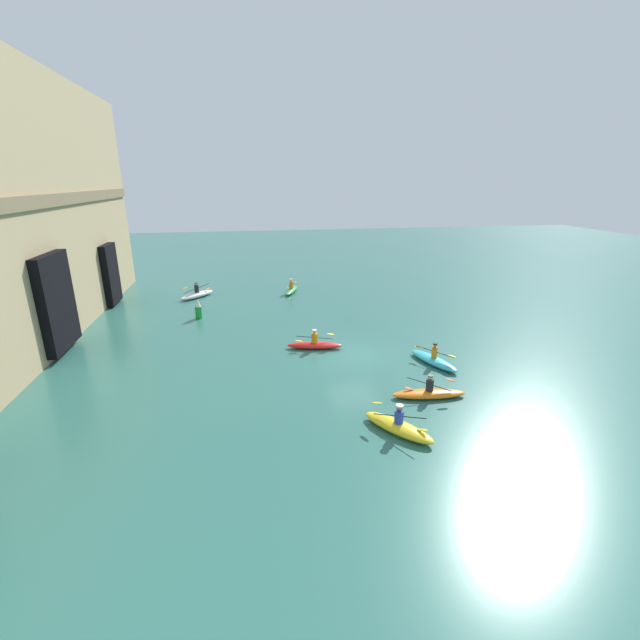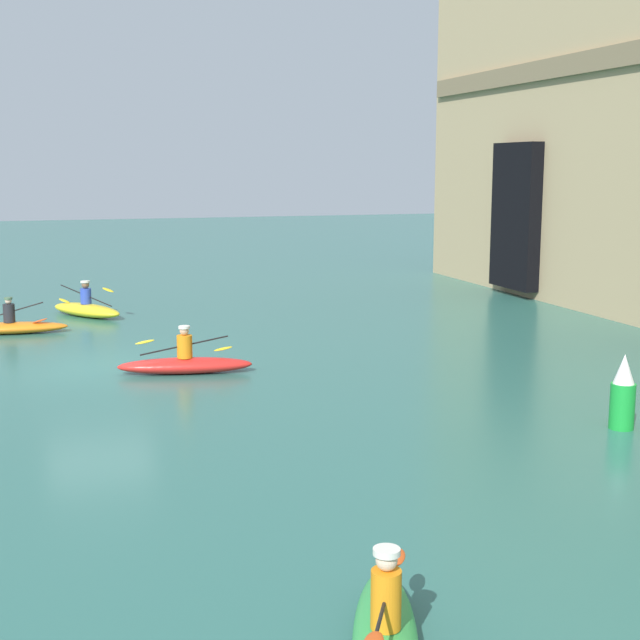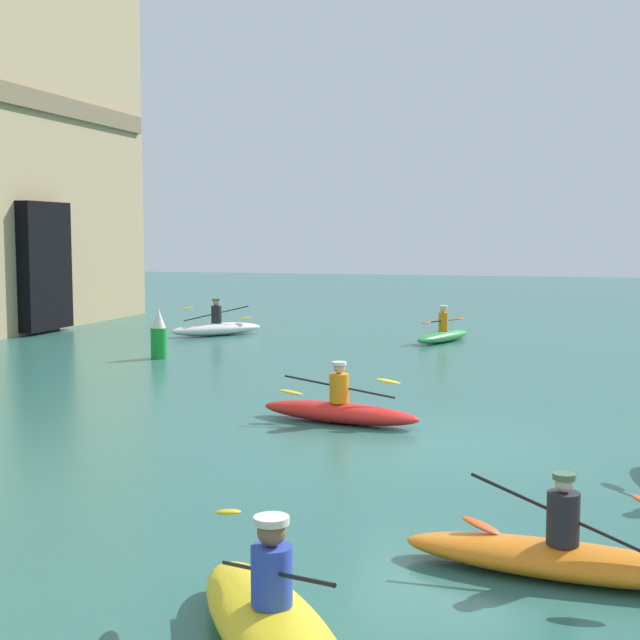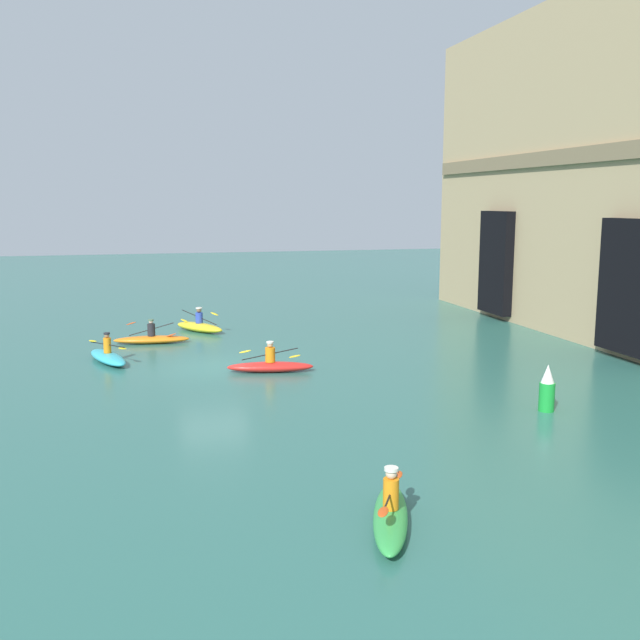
{
  "view_description": "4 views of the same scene",
  "coord_description": "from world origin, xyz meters",
  "px_view_note": "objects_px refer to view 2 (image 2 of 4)",
  "views": [
    {
      "loc": [
        -20.63,
        5.46,
        8.99
      ],
      "look_at": [
        1.94,
        1.47,
        1.43
      ],
      "focal_mm": 24.0,
      "sensor_mm": 36.0,
      "label": 1
    },
    {
      "loc": [
        21.23,
        -1.2,
        4.72
      ],
      "look_at": [
        1.17,
        5.18,
        1.06
      ],
      "focal_mm": 50.0,
      "sensor_mm": 36.0,
      "label": 2
    },
    {
      "loc": [
        -14.03,
        -2.09,
        3.38
      ],
      "look_at": [
        3.48,
        2.88,
        1.63
      ],
      "focal_mm": 50.0,
      "sensor_mm": 36.0,
      "label": 3
    },
    {
      "loc": [
        25.67,
        -2.64,
        6.0
      ],
      "look_at": [
        1.25,
        3.73,
        1.8
      ],
      "focal_mm": 40.0,
      "sensor_mm": 36.0,
      "label": 4
    }
  ],
  "objects_px": {
    "kayak_green": "(385,639)",
    "marker_buoy": "(623,394)",
    "kayak_yellow": "(86,309)",
    "kayak_orange": "(10,327)",
    "kayak_red": "(185,363)"
  },
  "relations": [
    {
      "from": "marker_buoy",
      "to": "kayak_orange",
      "type": "bearing_deg",
      "value": -140.57
    },
    {
      "from": "marker_buoy",
      "to": "kayak_red",
      "type": "bearing_deg",
      "value": -134.53
    },
    {
      "from": "kayak_yellow",
      "to": "marker_buoy",
      "type": "height_order",
      "value": "marker_buoy"
    },
    {
      "from": "kayak_orange",
      "to": "kayak_green",
      "type": "xyz_separation_m",
      "value": [
        19.04,
        3.86,
        0.03
      ]
    },
    {
      "from": "kayak_green",
      "to": "marker_buoy",
      "type": "distance_m",
      "value": 9.12
    },
    {
      "from": "kayak_orange",
      "to": "kayak_green",
      "type": "height_order",
      "value": "kayak_green"
    },
    {
      "from": "kayak_yellow",
      "to": "kayak_red",
      "type": "height_order",
      "value": "kayak_yellow"
    },
    {
      "from": "kayak_yellow",
      "to": "kayak_green",
      "type": "distance_m",
      "value": 21.43
    },
    {
      "from": "kayak_yellow",
      "to": "kayak_red",
      "type": "distance_m",
      "value": 8.91
    },
    {
      "from": "kayak_red",
      "to": "marker_buoy",
      "type": "height_order",
      "value": "marker_buoy"
    },
    {
      "from": "marker_buoy",
      "to": "kayak_yellow",
      "type": "bearing_deg",
      "value": -151.02
    },
    {
      "from": "kayak_yellow",
      "to": "kayak_red",
      "type": "bearing_deg",
      "value": -25.28
    },
    {
      "from": "kayak_green",
      "to": "marker_buoy",
      "type": "height_order",
      "value": "marker_buoy"
    },
    {
      "from": "kayak_red",
      "to": "kayak_yellow",
      "type": "bearing_deg",
      "value": -67.87
    },
    {
      "from": "kayak_red",
      "to": "kayak_green",
      "type": "bearing_deg",
      "value": 100.55
    }
  ]
}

